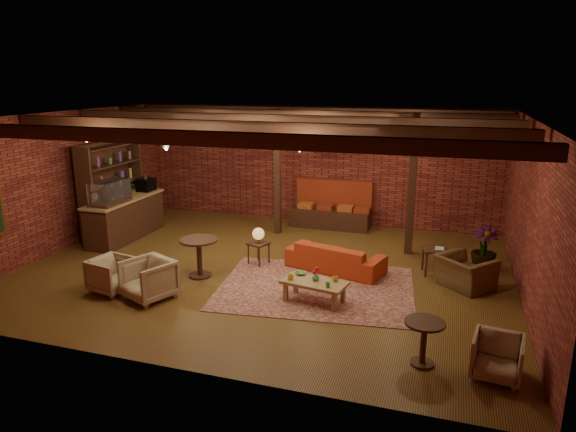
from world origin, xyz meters
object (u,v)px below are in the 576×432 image
(round_table_left, at_px, (199,251))
(side_table_book, at_px, (435,250))
(plant_tall, at_px, (489,205))
(armchair_far, at_px, (497,355))
(round_table_right, at_px, (424,336))
(armchair_b, at_px, (148,278))
(side_table_lamp, at_px, (258,237))
(armchair_a, at_px, (112,273))
(coffee_table, at_px, (314,283))
(armchair_right, at_px, (465,267))
(sofa, at_px, (335,257))

(round_table_left, relative_size, side_table_book, 1.36)
(side_table_book, bearing_deg, plant_tall, 29.49)
(side_table_book, xyz_separation_m, armchair_far, (0.98, -3.70, -0.18))
(round_table_right, relative_size, plant_tall, 0.24)
(armchair_b, bearing_deg, side_table_lamp, 84.92)
(armchair_a, relative_size, armchair_b, 0.89)
(coffee_table, xyz_separation_m, armchair_right, (2.61, 1.52, 0.07))
(armchair_b, bearing_deg, round_table_left, 96.80)
(side_table_lamp, height_order, side_table_book, side_table_lamp)
(armchair_a, distance_m, round_table_right, 5.86)
(armchair_right, height_order, side_table_book, armchair_right)
(sofa, xyz_separation_m, round_table_left, (-2.56, -1.18, 0.24))
(round_table_left, distance_m, round_table_right, 5.00)
(armchair_right, height_order, round_table_right, armchair_right)
(armchair_right, xyz_separation_m, side_table_book, (-0.60, 0.58, 0.08))
(round_table_left, distance_m, side_table_book, 4.83)
(coffee_table, bearing_deg, round_table_left, 169.57)
(coffee_table, distance_m, side_table_book, 2.91)
(round_table_left, distance_m, armchair_right, 5.25)
(armchair_b, distance_m, plant_tall, 6.91)
(armchair_a, distance_m, armchair_right, 6.76)
(side_table_book, relative_size, armchair_far, 0.89)
(side_table_book, bearing_deg, round_table_left, -160.32)
(armchair_a, bearing_deg, sofa, -47.13)
(armchair_a, bearing_deg, coffee_table, -68.30)
(armchair_right, xyz_separation_m, plant_tall, (0.38, 1.13, 0.98))
(side_table_lamp, xyz_separation_m, armchair_far, (4.64, -3.12, -0.29))
(side_table_lamp, relative_size, round_table_left, 1.02)
(coffee_table, bearing_deg, side_table_book, 46.17)
(round_table_right, distance_m, plant_tall, 4.45)
(coffee_table, relative_size, side_table_book, 2.10)
(armchair_a, height_order, armchair_right, armchair_right)
(side_table_book, bearing_deg, armchair_b, -149.58)
(armchair_b, bearing_deg, armchair_far, 15.82)
(sofa, relative_size, side_table_lamp, 2.50)
(plant_tall, bearing_deg, coffee_table, -138.47)
(coffee_table, height_order, armchair_right, armchair_right)
(round_table_left, relative_size, round_table_right, 1.21)
(armchair_far, bearing_deg, round_table_left, 167.69)
(armchair_right, relative_size, side_table_book, 1.64)
(armchair_far, bearing_deg, armchair_a, -179.22)
(round_table_right, distance_m, armchair_far, 0.98)
(coffee_table, bearing_deg, armchair_right, 30.17)
(sofa, height_order, plant_tall, plant_tall)
(armchair_a, distance_m, plant_tall, 7.63)
(armchair_a, relative_size, armchair_far, 1.11)
(armchair_a, distance_m, side_table_book, 6.43)
(side_table_book, bearing_deg, coffee_table, -133.83)
(armchair_far, height_order, plant_tall, plant_tall)
(armchair_right, bearing_deg, side_table_book, -2.32)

